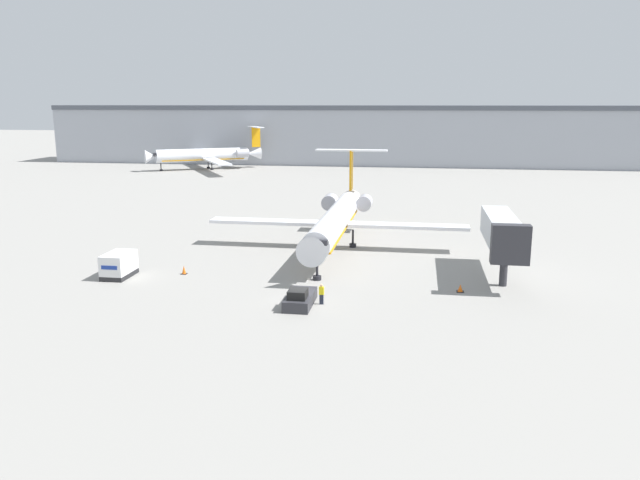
{
  "coord_description": "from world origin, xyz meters",
  "views": [
    {
      "loc": [
        8.95,
        -48.05,
        16.18
      ],
      "look_at": [
        0.0,
        9.11,
        3.4
      ],
      "focal_mm": 35.0,
      "sensor_mm": 36.0,
      "label": 1
    }
  ],
  "objects_px": {
    "worker_near_tug": "(321,294)",
    "jet_bridge": "(502,232)",
    "traffic_cone_right": "(460,288)",
    "pushback_tug": "(300,298)",
    "airplane_parked_far_left": "(207,155)",
    "airplane_main": "(337,218)",
    "traffic_cone_left": "(184,270)",
    "luggage_cart": "(119,265)"
  },
  "relations": [
    {
      "from": "traffic_cone_left",
      "to": "traffic_cone_right",
      "type": "xyz_separation_m",
      "value": [
        25.98,
        -1.79,
        -0.08
      ]
    },
    {
      "from": "worker_near_tug",
      "to": "traffic_cone_right",
      "type": "bearing_deg",
      "value": 24.59
    },
    {
      "from": "traffic_cone_right",
      "to": "jet_bridge",
      "type": "relative_size",
      "value": 0.05
    },
    {
      "from": "worker_near_tug",
      "to": "traffic_cone_left",
      "type": "bearing_deg",
      "value": 154.13
    },
    {
      "from": "traffic_cone_left",
      "to": "traffic_cone_right",
      "type": "relative_size",
      "value": 1.24
    },
    {
      "from": "airplane_main",
      "to": "jet_bridge",
      "type": "xyz_separation_m",
      "value": [
        16.77,
        -9.92,
        1.01
      ]
    },
    {
      "from": "pushback_tug",
      "to": "traffic_cone_right",
      "type": "bearing_deg",
      "value": 23.78
    },
    {
      "from": "airplane_main",
      "to": "traffic_cone_right",
      "type": "relative_size",
      "value": 46.8
    },
    {
      "from": "airplane_main",
      "to": "traffic_cone_right",
      "type": "height_order",
      "value": "airplane_main"
    },
    {
      "from": "traffic_cone_right",
      "to": "traffic_cone_left",
      "type": "bearing_deg",
      "value": 176.06
    },
    {
      "from": "jet_bridge",
      "to": "luggage_cart",
      "type": "bearing_deg",
      "value": -171.63
    },
    {
      "from": "traffic_cone_right",
      "to": "airplane_parked_far_left",
      "type": "distance_m",
      "value": 110.02
    },
    {
      "from": "airplane_main",
      "to": "luggage_cart",
      "type": "height_order",
      "value": "airplane_main"
    },
    {
      "from": "airplane_parked_far_left",
      "to": "jet_bridge",
      "type": "distance_m",
      "value": 107.68
    },
    {
      "from": "worker_near_tug",
      "to": "airplane_parked_far_left",
      "type": "xyz_separation_m",
      "value": [
        -44.06,
        100.17,
        2.61
      ]
    },
    {
      "from": "luggage_cart",
      "to": "traffic_cone_right",
      "type": "xyz_separation_m",
      "value": [
        31.68,
        0.09,
        -0.84
      ]
    },
    {
      "from": "worker_near_tug",
      "to": "traffic_cone_left",
      "type": "xyz_separation_m",
      "value": [
        -14.51,
        7.04,
        -0.51
      ]
    },
    {
      "from": "jet_bridge",
      "to": "airplane_main",
      "type": "bearing_deg",
      "value": 149.39
    },
    {
      "from": "traffic_cone_right",
      "to": "pushback_tug",
      "type": "bearing_deg",
      "value": -156.22
    },
    {
      "from": "airplane_parked_far_left",
      "to": "worker_near_tug",
      "type": "bearing_deg",
      "value": -66.26
    },
    {
      "from": "airplane_main",
      "to": "luggage_cart",
      "type": "bearing_deg",
      "value": -141.15
    },
    {
      "from": "worker_near_tug",
      "to": "traffic_cone_left",
      "type": "relative_size",
      "value": 2.08
    },
    {
      "from": "airplane_main",
      "to": "airplane_parked_far_left",
      "type": "bearing_deg",
      "value": 118.12
    },
    {
      "from": "airplane_main",
      "to": "worker_near_tug",
      "type": "distance_m",
      "value": 20.52
    },
    {
      "from": "pushback_tug",
      "to": "traffic_cone_right",
      "type": "xyz_separation_m",
      "value": [
        13.16,
        5.8,
        -0.26
      ]
    },
    {
      "from": "worker_near_tug",
      "to": "airplane_parked_far_left",
      "type": "distance_m",
      "value": 109.46
    },
    {
      "from": "worker_near_tug",
      "to": "jet_bridge",
      "type": "distance_m",
      "value": 18.9
    },
    {
      "from": "traffic_cone_left",
      "to": "jet_bridge",
      "type": "xyz_separation_m",
      "value": [
        29.89,
        3.36,
        4.05
      ]
    },
    {
      "from": "worker_near_tug",
      "to": "airplane_main",
      "type": "bearing_deg",
      "value": 93.91
    },
    {
      "from": "worker_near_tug",
      "to": "traffic_cone_right",
      "type": "relative_size",
      "value": 2.57
    },
    {
      "from": "airplane_parked_far_left",
      "to": "jet_bridge",
      "type": "height_order",
      "value": "airplane_parked_far_left"
    },
    {
      "from": "worker_near_tug",
      "to": "jet_bridge",
      "type": "height_order",
      "value": "jet_bridge"
    },
    {
      "from": "luggage_cart",
      "to": "worker_near_tug",
      "type": "bearing_deg",
      "value": -14.32
    },
    {
      "from": "luggage_cart",
      "to": "traffic_cone_left",
      "type": "relative_size",
      "value": 4.5
    },
    {
      "from": "luggage_cart",
      "to": "worker_near_tug",
      "type": "distance_m",
      "value": 20.86
    },
    {
      "from": "luggage_cart",
      "to": "airplane_parked_far_left",
      "type": "height_order",
      "value": "airplane_parked_far_left"
    },
    {
      "from": "traffic_cone_right",
      "to": "airplane_parked_far_left",
      "type": "height_order",
      "value": "airplane_parked_far_left"
    },
    {
      "from": "pushback_tug",
      "to": "airplane_parked_far_left",
      "type": "relative_size",
      "value": 0.14
    },
    {
      "from": "traffic_cone_left",
      "to": "jet_bridge",
      "type": "relative_size",
      "value": 0.06
    },
    {
      "from": "traffic_cone_left",
      "to": "airplane_parked_far_left",
      "type": "bearing_deg",
      "value": 107.61
    },
    {
      "from": "luggage_cart",
      "to": "jet_bridge",
      "type": "xyz_separation_m",
      "value": [
        35.59,
        5.24,
        3.29
      ]
    },
    {
      "from": "luggage_cart",
      "to": "worker_near_tug",
      "type": "height_order",
      "value": "luggage_cart"
    }
  ]
}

